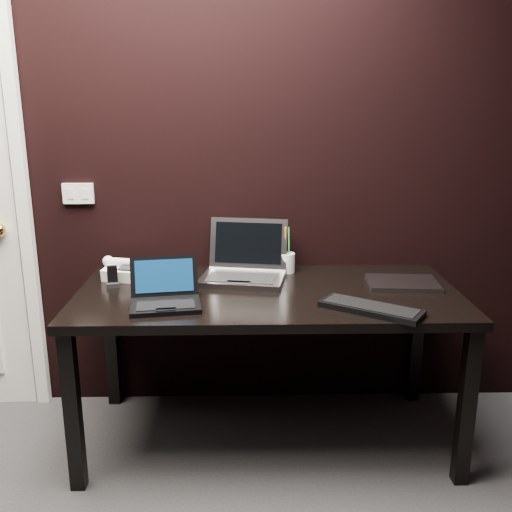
{
  "coord_description": "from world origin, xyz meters",
  "views": [
    {
      "loc": [
        0.19,
        -1.01,
        1.56
      ],
      "look_at": [
        0.25,
        1.35,
        0.92
      ],
      "focal_mm": 40.0,
      "sensor_mm": 36.0,
      "label": 1
    }
  ],
  "objects_px": {
    "desk": "(268,307)",
    "silver_laptop": "(244,268)",
    "ext_keyboard": "(371,308)",
    "desk_phone": "(127,270)",
    "closed_laptop": "(403,283)",
    "netbook": "(165,297)",
    "pen_cup": "(287,262)",
    "mobile_phone": "(113,279)"
  },
  "relations": [
    {
      "from": "netbook",
      "to": "mobile_phone",
      "type": "relative_size",
      "value": 3.31
    },
    {
      "from": "desk",
      "to": "pen_cup",
      "type": "distance_m",
      "value": 0.33
    },
    {
      "from": "mobile_phone",
      "to": "desk_phone",
      "type": "bearing_deg",
      "value": 71.01
    },
    {
      "from": "closed_laptop",
      "to": "desk",
      "type": "bearing_deg",
      "value": -174.18
    },
    {
      "from": "silver_laptop",
      "to": "desk_phone",
      "type": "distance_m",
      "value": 0.56
    },
    {
      "from": "closed_laptop",
      "to": "pen_cup",
      "type": "distance_m",
      "value": 0.56
    },
    {
      "from": "ext_keyboard",
      "to": "pen_cup",
      "type": "height_order",
      "value": "pen_cup"
    },
    {
      "from": "netbook",
      "to": "desk_phone",
      "type": "height_order",
      "value": "netbook"
    },
    {
      "from": "desk_phone",
      "to": "pen_cup",
      "type": "bearing_deg",
      "value": 6.03
    },
    {
      "from": "desk_phone",
      "to": "pen_cup",
      "type": "height_order",
      "value": "pen_cup"
    },
    {
      "from": "netbook",
      "to": "mobile_phone",
      "type": "bearing_deg",
      "value": 137.03
    },
    {
      "from": "silver_laptop",
      "to": "desk_phone",
      "type": "bearing_deg",
      "value": 178.09
    },
    {
      "from": "netbook",
      "to": "closed_laptop",
      "type": "height_order",
      "value": "netbook"
    },
    {
      "from": "silver_laptop",
      "to": "pen_cup",
      "type": "xyz_separation_m",
      "value": [
        0.21,
        0.1,
        0.0
      ]
    },
    {
      "from": "desk_phone",
      "to": "mobile_phone",
      "type": "relative_size",
      "value": 2.52
    },
    {
      "from": "closed_laptop",
      "to": "desk_phone",
      "type": "distance_m",
      "value": 1.29
    },
    {
      "from": "desk_phone",
      "to": "mobile_phone",
      "type": "xyz_separation_m",
      "value": [
        -0.04,
        -0.12,
        -0.01
      ]
    },
    {
      "from": "closed_laptop",
      "to": "mobile_phone",
      "type": "relative_size",
      "value": 3.45
    },
    {
      "from": "desk_phone",
      "to": "mobile_phone",
      "type": "bearing_deg",
      "value": -108.99
    },
    {
      "from": "silver_laptop",
      "to": "pen_cup",
      "type": "relative_size",
      "value": 1.91
    },
    {
      "from": "silver_laptop",
      "to": "ext_keyboard",
      "type": "xyz_separation_m",
      "value": [
        0.51,
        -0.45,
        -0.04
      ]
    },
    {
      "from": "desk_phone",
      "to": "desk",
      "type": "bearing_deg",
      "value": -17.06
    },
    {
      "from": "pen_cup",
      "to": "ext_keyboard",
      "type": "bearing_deg",
      "value": -61.51
    },
    {
      "from": "silver_laptop",
      "to": "closed_laptop",
      "type": "relative_size",
      "value": 1.31
    },
    {
      "from": "desk",
      "to": "closed_laptop",
      "type": "distance_m",
      "value": 0.63
    },
    {
      "from": "silver_laptop",
      "to": "mobile_phone",
      "type": "distance_m",
      "value": 0.61
    },
    {
      "from": "desk",
      "to": "ext_keyboard",
      "type": "bearing_deg",
      "value": -33.29
    },
    {
      "from": "netbook",
      "to": "ext_keyboard",
      "type": "xyz_separation_m",
      "value": [
        0.84,
        -0.09,
        -0.02
      ]
    },
    {
      "from": "mobile_phone",
      "to": "pen_cup",
      "type": "height_order",
      "value": "pen_cup"
    },
    {
      "from": "desk",
      "to": "silver_laptop",
      "type": "bearing_deg",
      "value": 119.83
    },
    {
      "from": "netbook",
      "to": "ext_keyboard",
      "type": "bearing_deg",
      "value": -6.15
    },
    {
      "from": "desk_phone",
      "to": "netbook",
      "type": "bearing_deg",
      "value": -58.72
    },
    {
      "from": "closed_laptop",
      "to": "mobile_phone",
      "type": "distance_m",
      "value": 1.33
    },
    {
      "from": "desk",
      "to": "ext_keyboard",
      "type": "relative_size",
      "value": 4.05
    },
    {
      "from": "closed_laptop",
      "to": "mobile_phone",
      "type": "height_order",
      "value": "mobile_phone"
    },
    {
      "from": "netbook",
      "to": "silver_laptop",
      "type": "distance_m",
      "value": 0.49
    },
    {
      "from": "mobile_phone",
      "to": "desk",
      "type": "bearing_deg",
      "value": -6.39
    },
    {
      "from": "pen_cup",
      "to": "netbook",
      "type": "bearing_deg",
      "value": -139.53
    },
    {
      "from": "netbook",
      "to": "closed_laptop",
      "type": "relative_size",
      "value": 0.96
    },
    {
      "from": "desk",
      "to": "desk_phone",
      "type": "height_order",
      "value": "desk_phone"
    },
    {
      "from": "mobile_phone",
      "to": "closed_laptop",
      "type": "bearing_deg",
      "value": -0.67
    },
    {
      "from": "ext_keyboard",
      "to": "pen_cup",
      "type": "relative_size",
      "value": 1.84
    }
  ]
}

